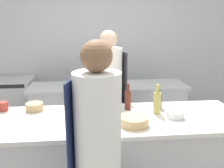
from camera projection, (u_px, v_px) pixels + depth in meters
wall_back at (102, 45)px, 4.36m from camera, size 8.00×0.06×2.80m
prep_counter at (115, 159)px, 2.55m from camera, size 2.55×0.85×0.91m
pass_counter at (108, 114)px, 3.77m from camera, size 2.29×0.58×0.91m
oven_range at (11, 106)px, 4.11m from camera, size 0.75×0.61×0.91m
chef_at_prep_near at (98, 162)px, 1.75m from camera, size 0.36×0.35×1.73m
chef_at_stove at (109, 100)px, 3.08m from camera, size 0.38×0.36×1.73m
bottle_olive_oil at (128, 99)px, 2.63m from camera, size 0.07×0.07×0.28m
bottle_vinegar at (157, 102)px, 2.53m from camera, size 0.08×0.08×0.30m
bottle_wine at (158, 100)px, 2.70m from camera, size 0.08×0.08×0.22m
bottle_cooking_oil at (78, 117)px, 2.24m from camera, size 0.06×0.06×0.22m
bowl_prep_small at (34, 107)px, 2.63m from camera, size 0.18×0.18×0.08m
bowl_ceramic_blue at (175, 114)px, 2.43m from camera, size 0.18×0.18×0.07m
bowl_wooden_salad at (134, 121)px, 2.26m from camera, size 0.26×0.26×0.08m
cup at (4, 106)px, 2.61m from camera, size 0.09×0.09×0.10m
cutting_board at (92, 114)px, 2.52m from camera, size 0.40×0.20×0.01m
stockpot at (81, 79)px, 3.61m from camera, size 0.28×0.28×0.18m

